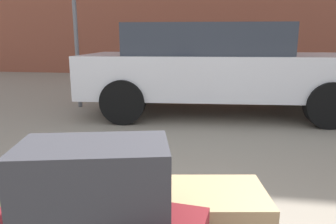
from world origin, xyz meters
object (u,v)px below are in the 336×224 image
(parked_car, at_px, (216,67))
(bollard_kerb_near, at_px, (324,76))
(suitcase_olive_stacked_top, at_px, (37,216))
(duffel_bag_charcoal_topmost_pile, at_px, (95,181))
(no_parking_sign, at_px, (75,24))

(parked_car, bearing_deg, bollard_kerb_near, 50.07)
(suitcase_olive_stacked_top, distance_m, duffel_bag_charcoal_topmost_pile, 0.57)
(no_parking_sign, bearing_deg, bollard_kerb_near, 31.17)
(suitcase_olive_stacked_top, bearing_deg, parked_car, 70.25)
(duffel_bag_charcoal_topmost_pile, xyz_separation_m, no_parking_sign, (-2.14, 4.53, 0.66))
(suitcase_olive_stacked_top, height_order, duffel_bag_charcoal_topmost_pile, duffel_bag_charcoal_topmost_pile)
(no_parking_sign, bearing_deg, parked_car, -2.08)
(suitcase_olive_stacked_top, relative_size, parked_car, 0.13)
(suitcase_olive_stacked_top, distance_m, parked_car, 4.22)
(duffel_bag_charcoal_topmost_pile, distance_m, no_parking_sign, 5.05)
(bollard_kerb_near, relative_size, no_parking_sign, 0.26)
(parked_car, height_order, no_parking_sign, no_parking_sign)
(suitcase_olive_stacked_top, bearing_deg, bollard_kerb_near, 55.06)
(parked_car, relative_size, bollard_kerb_near, 7.16)
(parked_car, xyz_separation_m, no_parking_sign, (-2.42, 0.09, 0.69))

